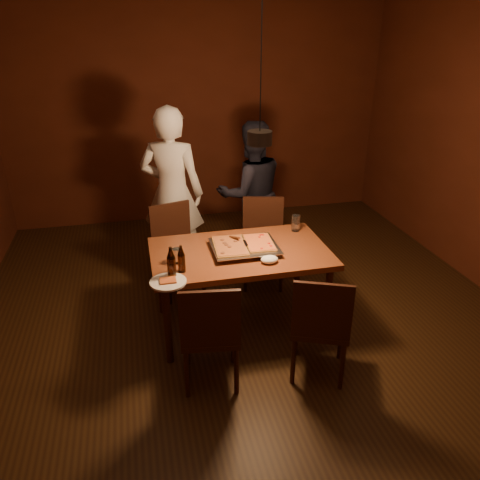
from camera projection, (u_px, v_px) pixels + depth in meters
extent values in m
plane|color=#33200E|center=(256.00, 337.00, 4.10)|extent=(6.00, 6.00, 0.00)
plane|color=#542113|center=(199.00, 116.00, 6.17)|extent=(5.00, 0.00, 5.00)
cube|color=brown|center=(240.00, 253.00, 3.97)|extent=(1.50, 0.90, 0.05)
cylinder|color=#38190F|center=(168.00, 325.00, 3.66)|extent=(0.06, 0.06, 0.70)
cylinder|color=#38190F|center=(327.00, 304.00, 3.94)|extent=(0.06, 0.06, 0.70)
cylinder|color=#38190F|center=(160.00, 280.00, 4.32)|extent=(0.06, 0.06, 0.70)
cylinder|color=#38190F|center=(298.00, 264.00, 4.60)|extent=(0.06, 0.06, 0.70)
cube|color=#38190F|center=(179.00, 253.00, 4.64)|extent=(0.52, 0.52, 0.04)
cube|color=#38190F|center=(170.00, 224.00, 4.69)|extent=(0.41, 0.14, 0.45)
cube|color=#38190F|center=(263.00, 246.00, 4.79)|extent=(0.51, 0.51, 0.04)
cube|color=#38190F|center=(263.00, 217.00, 4.86)|extent=(0.41, 0.13, 0.45)
cube|color=#38190F|center=(210.00, 332.00, 3.45)|extent=(0.47, 0.47, 0.04)
cube|color=#38190F|center=(210.00, 320.00, 3.18)|extent=(0.42, 0.09, 0.45)
cube|color=#38190F|center=(320.00, 325.00, 3.54)|extent=(0.55, 0.55, 0.04)
cube|color=#38190F|center=(322.00, 312.00, 3.26)|extent=(0.40, 0.19, 0.45)
cube|color=silver|center=(245.00, 248.00, 3.95)|extent=(0.56, 0.46, 0.05)
cube|color=maroon|center=(230.00, 246.00, 3.92)|extent=(0.28, 0.43, 0.02)
cube|color=gold|center=(259.00, 242.00, 3.98)|extent=(0.25, 0.37, 0.02)
cylinder|color=black|center=(172.00, 268.00, 3.52)|extent=(0.07, 0.07, 0.16)
cone|color=black|center=(171.00, 253.00, 3.46)|extent=(0.07, 0.07, 0.09)
cylinder|color=black|center=(182.00, 263.00, 3.60)|extent=(0.06, 0.06, 0.14)
cone|color=black|center=(181.00, 250.00, 3.55)|extent=(0.06, 0.06, 0.08)
cylinder|color=silver|center=(177.00, 256.00, 3.74)|extent=(0.08, 0.08, 0.12)
cylinder|color=silver|center=(296.00, 223.00, 4.32)|extent=(0.07, 0.07, 0.15)
cylinder|color=white|center=(168.00, 282.00, 3.46)|extent=(0.27, 0.27, 0.02)
cube|color=gold|center=(168.00, 280.00, 3.46)|extent=(0.12, 0.10, 0.01)
ellipsoid|color=white|center=(269.00, 259.00, 3.75)|extent=(0.14, 0.11, 0.06)
imported|color=silver|center=(172.00, 193.00, 4.86)|extent=(0.76, 0.63, 1.80)
imported|color=black|center=(251.00, 193.00, 5.17)|extent=(0.82, 0.66, 1.59)
cylinder|color=black|center=(260.00, 138.00, 3.37)|extent=(0.18, 0.18, 0.10)
cylinder|color=black|center=(261.00, 56.00, 3.14)|extent=(0.01, 0.01, 1.00)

